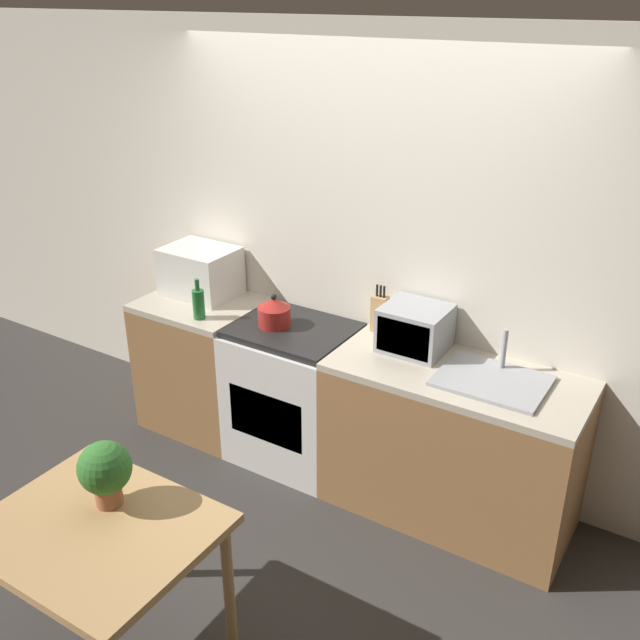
{
  "coord_description": "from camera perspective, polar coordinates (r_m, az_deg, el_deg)",
  "views": [
    {
      "loc": [
        1.85,
        -2.43,
        2.73
      ],
      "look_at": [
        -0.06,
        0.62,
        1.05
      ],
      "focal_mm": 40.0,
      "sensor_mm": 36.0,
      "label": 1
    }
  ],
  "objects": [
    {
      "name": "stove_range",
      "position": [
        4.44,
        -2.07,
        -5.87
      ],
      "size": [
        0.72,
        0.62,
        0.9
      ],
      "color": "silver",
      "rests_on": "ground_plane"
    },
    {
      "name": "kettle",
      "position": [
        4.23,
        -3.69,
        0.63
      ],
      "size": [
        0.2,
        0.2,
        0.2
      ],
      "color": "maroon",
      "rests_on": "stove_range"
    },
    {
      "name": "counter_right_run",
      "position": [
        4.04,
        10.45,
        -9.76
      ],
      "size": [
        1.36,
        0.62,
        0.9
      ],
      "color": "olive",
      "rests_on": "ground_plane"
    },
    {
      "name": "toaster_oven",
      "position": [
        3.96,
        7.6,
        -0.67
      ],
      "size": [
        0.35,
        0.32,
        0.25
      ],
      "color": "#999BA0",
      "rests_on": "counter_right_run"
    },
    {
      "name": "bottle",
      "position": [
        4.37,
        -9.69,
        1.32
      ],
      "size": [
        0.07,
        0.07,
        0.26
      ],
      "color": "#1E662D",
      "rests_on": "counter_left_run"
    },
    {
      "name": "wall_back",
      "position": [
        4.2,
        3.92,
        5.06
      ],
      "size": [
        10.0,
        0.06,
        2.6
      ],
      "color": "silver",
      "rests_on": "ground_plane"
    },
    {
      "name": "microwave",
      "position": [
        4.7,
        -9.56,
        3.85
      ],
      "size": [
        0.46,
        0.36,
        0.31
      ],
      "color": "silver",
      "rests_on": "counter_left_run"
    },
    {
      "name": "dining_table",
      "position": [
        3.2,
        -17.31,
        -16.75
      ],
      "size": [
        0.93,
        0.77,
        0.75
      ],
      "color": "tan",
      "rests_on": "ground_plane"
    },
    {
      "name": "potted_plant",
      "position": [
        3.14,
        -16.82,
        -11.43
      ],
      "size": [
        0.23,
        0.23,
        0.3
      ],
      "color": "#9E5B3D",
      "rests_on": "dining_table"
    },
    {
      "name": "knife_block",
      "position": [
        4.15,
        4.8,
        0.54
      ],
      "size": [
        0.09,
        0.06,
        0.29
      ],
      "color": "tan",
      "rests_on": "counter_right_run"
    },
    {
      "name": "ground_plane",
      "position": [
        4.09,
        -4.03,
        -16.85
      ],
      "size": [
        16.0,
        16.0,
        0.0
      ],
      "primitive_type": "plane",
      "color": "#33302D"
    },
    {
      "name": "counter_left_run",
      "position": [
        4.84,
        -9.24,
        -3.41
      ],
      "size": [
        0.74,
        0.62,
        0.9
      ],
      "color": "olive",
      "rests_on": "ground_plane"
    },
    {
      "name": "sink_basin",
      "position": [
        3.75,
        13.62,
        -4.65
      ],
      "size": [
        0.55,
        0.42,
        0.24
      ],
      "color": "#999BA0",
      "rests_on": "counter_right_run"
    }
  ]
}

